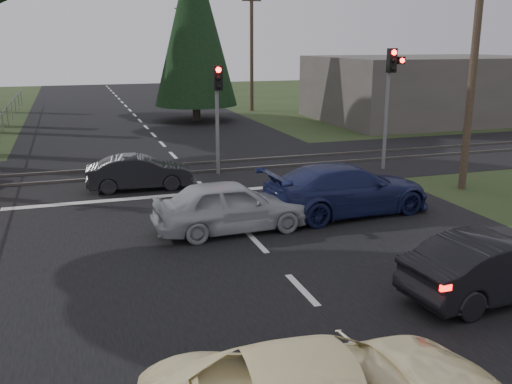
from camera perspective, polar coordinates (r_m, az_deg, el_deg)
name	(u,v)px	position (r m, az deg, el deg)	size (l,w,h in m)	color
ground	(302,290)	(11.96, 4.64, -9.74)	(120.00, 120.00, 0.00)	#273819
road	(197,180)	(21.04, -5.89, 1.16)	(14.00, 100.00, 0.01)	black
rail_corridor	(186,169)	(22.95, -6.97, 2.28)	(120.00, 8.00, 0.01)	black
stop_line	(209,192)	(19.34, -4.75, -0.02)	(13.00, 0.35, 0.00)	silver
rail_near	(191,172)	(22.18, -6.57, 1.97)	(120.00, 0.12, 0.10)	#59544C
rail_far	(183,164)	(23.71, -7.36, 2.79)	(120.00, 0.12, 0.10)	#59544C
traffic_signal_right	(391,85)	(22.84, 13.31, 10.34)	(0.68, 0.48, 4.70)	slate
traffic_signal_center	(218,101)	(21.45, -3.85, 9.06)	(0.32, 0.48, 4.10)	slate
utility_pole_near	(475,49)	(20.48, 21.06, 13.24)	(1.80, 0.26, 9.00)	#4C3D2D
utility_pole_mid	(252,44)	(41.99, -0.44, 14.55)	(1.80, 0.26, 9.00)	#4C3D2D
utility_pole_far	(184,43)	(66.24, -7.25, 14.57)	(1.80, 0.26, 9.00)	#4C3D2D
conifer_tree	(194,24)	(36.84, -6.20, 16.39)	(5.20, 5.20, 11.00)	#473D33
fence_left	(1,138)	(33.06, -24.13, 4.94)	(0.10, 36.00, 1.20)	slate
building_right	(429,88)	(39.10, 16.92, 9.90)	(14.00, 10.00, 4.00)	#59514C
dark_hatchback	(497,267)	(12.31, 22.98, -6.88)	(1.39, 3.98, 1.31)	black
silver_car	(231,206)	(15.23, -2.56, -1.41)	(1.66, 4.14, 1.41)	#A1A5A9
blue_sedan	(347,189)	(16.98, 9.05, 0.28)	(2.09, 5.13, 1.49)	#19204B
dark_car_far	(140,173)	(20.00, -11.55, 1.92)	(1.24, 3.56, 1.17)	black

